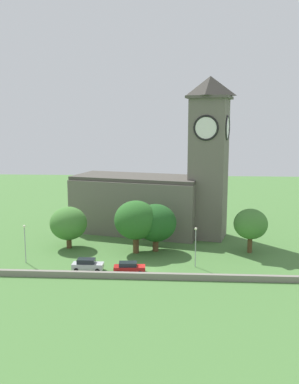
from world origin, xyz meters
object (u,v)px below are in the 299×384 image
(streetlamp_west_end, at_px, (25,237))
(tree_churchyard, at_px, (68,223))
(car_silver, at_px, (87,265))
(tree_riverside_east, at_px, (136,220))
(car_red, at_px, (129,267))
(streetlamp_west_mid, at_px, (196,240))
(church, at_px, (157,191))
(tree_by_tower, at_px, (156,223))
(tree_riverside_west, at_px, (251,224))

(streetlamp_west_end, bearing_deg, tree_churchyard, 59.31)
(car_silver, distance_m, tree_riverside_east, 12.40)
(car_red, xyz_separation_m, streetlamp_west_end, (-17.16, 3.59, 3.39))
(streetlamp_west_mid, bearing_deg, streetlamp_west_end, 179.33)
(church, height_order, tree_by_tower, church)
(tree_riverside_east, xyz_separation_m, tree_churchyard, (-12.30, 2.11, -1.27))
(car_silver, height_order, tree_riverside_west, tree_riverside_west)
(tree_churchyard, bearing_deg, streetlamp_west_mid, -21.34)
(tree_churchyard, bearing_deg, car_red, -44.47)
(car_silver, relative_size, tree_by_tower, 0.56)
(car_silver, bearing_deg, streetlamp_west_mid, 9.47)
(tree_by_tower, height_order, tree_riverside_west, tree_by_tower)
(car_red, relative_size, streetlamp_west_end, 0.77)
(church, distance_m, streetlamp_west_end, 28.88)
(tree_churchyard, bearing_deg, car_silver, -63.35)
(church, bearing_deg, streetlamp_west_mid, -71.31)
(streetlamp_west_end, xyz_separation_m, tree_by_tower, (20.63, 7.46, 0.85))
(streetlamp_west_end, height_order, tree_riverside_west, tree_riverside_west)
(tree_riverside_east, xyz_separation_m, tree_riverside_west, (19.75, 1.41, -0.74))
(church, relative_size, car_silver, 6.94)
(car_red, xyz_separation_m, tree_riverside_east, (0.12, 9.86, 4.96))
(church, xyz_separation_m, tree_riverside_west, (16.69, -12.35, -3.58))
(church, distance_m, tree_riverside_west, 21.07)
(car_red, bearing_deg, tree_by_tower, 72.59)
(streetlamp_west_end, xyz_separation_m, tree_riverside_west, (37.02, 7.67, 0.83))
(streetlamp_west_mid, xyz_separation_m, tree_by_tower, (-6.59, 7.78, 0.78))
(car_red, distance_m, tree_by_tower, 12.34)
(car_red, bearing_deg, car_silver, 175.39)
(church, bearing_deg, tree_riverside_east, -102.52)
(streetlamp_west_end, xyz_separation_m, tree_riverside_east, (17.27, 6.26, 1.57))
(church, bearing_deg, tree_riverside_west, -36.51)
(tree_by_tower, bearing_deg, car_silver, -133.26)
(car_silver, distance_m, streetlamp_west_mid, 17.06)
(church, bearing_deg, streetlamp_west_end, -135.43)
(tree_riverside_east, relative_size, tree_riverside_west, 1.19)
(church, distance_m, car_red, 25.08)
(car_silver, distance_m, car_red, 6.47)
(streetlamp_west_end, bearing_deg, car_silver, -16.00)
(tree_by_tower, bearing_deg, tree_churchyard, 176.67)
(tree_riverside_east, bearing_deg, streetlamp_west_mid, -33.51)
(car_red, height_order, tree_churchyard, tree_churchyard)
(streetlamp_west_mid, relative_size, tree_by_tower, 0.76)
(tree_riverside_east, bearing_deg, car_red, -90.67)
(car_silver, relative_size, tree_riverside_east, 0.51)
(streetlamp_west_end, relative_size, tree_riverside_east, 0.68)
(streetlamp_west_end, height_order, streetlamp_west_mid, streetlamp_west_mid)
(streetlamp_west_mid, bearing_deg, church, 108.69)
(tree_riverside_west, bearing_deg, streetlamp_west_mid, -140.82)
(tree_churchyard, bearing_deg, church, 37.19)
(streetlamp_west_mid, bearing_deg, car_silver, -170.53)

